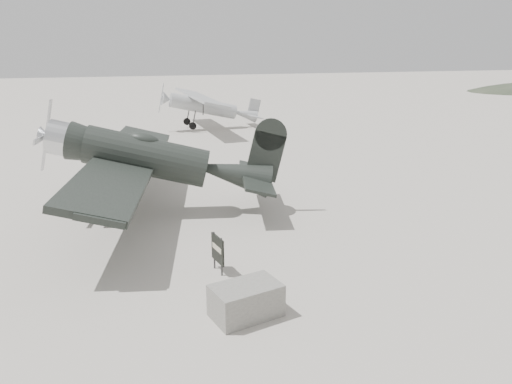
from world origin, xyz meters
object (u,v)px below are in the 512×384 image
lowwing_monoplane (158,160)px  sign_board (218,250)px  equipment_block (246,301)px  highwing_monoplane (207,104)px

lowwing_monoplane → sign_board: 5.88m
lowwing_monoplane → equipment_block: 8.39m
highwing_monoplane → lowwing_monoplane: bearing=-109.2°
highwing_monoplane → equipment_block: highwing_monoplane is taller
sign_board → highwing_monoplane: bearing=68.3°
lowwing_monoplane → equipment_block: (1.53, -8.07, -1.70)m
highwing_monoplane → sign_board: bearing=-103.0°
highwing_monoplane → equipment_block: (-3.04, -26.31, -1.46)m
lowwing_monoplane → sign_board: bearing=-67.7°
highwing_monoplane → sign_board: 24.05m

